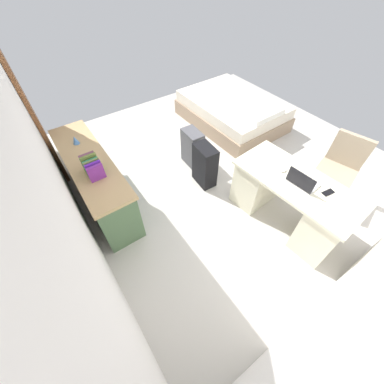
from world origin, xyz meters
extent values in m
plane|color=beige|center=(0.00, 0.00, 0.00)|extent=(5.35, 5.35, 0.00)
cube|color=white|center=(0.00, 2.13, 1.38)|extent=(4.35, 0.10, 2.76)
cube|color=brown|center=(1.62, 2.05, 1.02)|extent=(0.88, 0.05, 2.04)
cube|color=beige|center=(-1.18, -0.08, 0.71)|extent=(1.49, 0.77, 0.04)
cube|color=beige|center=(-1.67, -0.12, 0.34)|extent=(0.44, 0.62, 0.69)
cube|color=beige|center=(-0.70, -0.04, 0.34)|extent=(0.44, 0.62, 0.69)
cylinder|color=black|center=(-1.25, -0.88, 0.02)|extent=(0.52, 0.52, 0.04)
cylinder|color=black|center=(-1.25, -0.88, 0.21)|extent=(0.06, 0.06, 0.42)
cube|color=tan|center=(-1.25, -0.88, 0.46)|extent=(0.56, 0.56, 0.08)
cube|color=tan|center=(-1.21, -1.08, 0.72)|extent=(0.44, 0.17, 0.44)
cube|color=#4C6B47|center=(0.51, 1.75, 0.36)|extent=(1.76, 0.44, 0.72)
cube|color=tan|center=(0.51, 1.75, 0.74)|extent=(1.80, 0.48, 0.04)
cube|color=#415B3C|center=(0.11, 1.53, 0.20)|extent=(0.67, 0.01, 0.25)
cube|color=#415B3C|center=(0.91, 1.53, 0.20)|extent=(0.67, 0.01, 0.25)
cube|color=gray|center=(1.00, -1.09, 0.14)|extent=(1.93, 1.43, 0.28)
cube|color=silver|center=(1.00, -1.09, 0.38)|extent=(1.86, 1.37, 0.20)
cube|color=white|center=(0.33, -1.11, 0.53)|extent=(0.49, 0.69, 0.10)
cube|color=black|center=(-0.03, 0.35, 0.32)|extent=(0.38, 0.25, 0.65)
cube|color=#4C4C51|center=(0.44, 0.24, 0.30)|extent=(0.37, 0.24, 0.59)
cube|color=#B7B7BC|center=(-1.23, -0.10, 0.73)|extent=(0.33, 0.24, 0.02)
cube|color=black|center=(-1.24, 0.01, 0.83)|extent=(0.31, 0.04, 0.19)
ellipsoid|color=white|center=(-0.97, -0.08, 0.74)|extent=(0.07, 0.10, 0.03)
cube|color=black|center=(-1.48, -0.20, 0.73)|extent=(0.09, 0.14, 0.01)
cube|color=#762B8B|center=(0.10, 1.75, 0.86)|extent=(0.04, 0.17, 0.19)
cube|color=#5822A2|center=(0.14, 1.75, 0.87)|extent=(0.02, 0.17, 0.21)
cube|color=#637240|center=(0.18, 1.75, 0.87)|extent=(0.03, 0.17, 0.21)
cube|color=#247E58|center=(0.22, 1.75, 0.86)|extent=(0.03, 0.17, 0.19)
cube|color=olive|center=(0.26, 1.75, 0.88)|extent=(0.03, 0.17, 0.23)
cube|color=green|center=(0.30, 1.75, 0.86)|extent=(0.03, 0.17, 0.20)
cube|color=#703F53|center=(0.34, 1.75, 0.86)|extent=(0.04, 0.17, 0.20)
cone|color=#4C7FBF|center=(0.89, 1.75, 0.82)|extent=(0.08, 0.08, 0.11)
camera|label=1|loc=(-2.02, 1.98, 2.66)|focal=22.33mm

